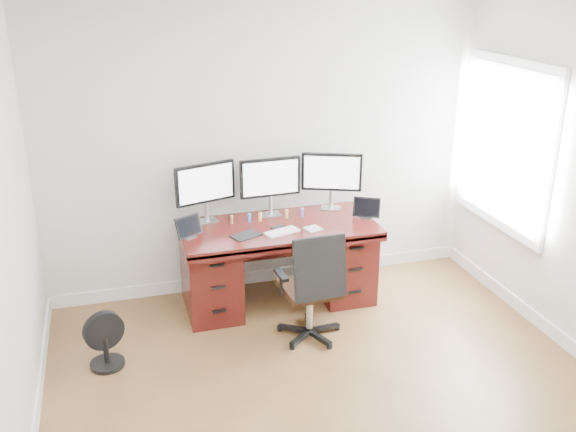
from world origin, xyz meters
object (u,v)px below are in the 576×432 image
object	(u,v)px
office_chair	(312,304)
keyboard	(282,232)
monitor_center	(270,180)
desk	(278,260)
floor_fan	(105,341)

from	to	relation	value
office_chair	keyboard	bearing A→B (deg)	98.54
office_chair	monitor_center	distance (m)	1.21
desk	floor_fan	world-z (taller)	desk
desk	monitor_center	bearing A→B (deg)	89.99
desk	monitor_center	world-z (taller)	monitor_center
monitor_center	keyboard	world-z (taller)	monitor_center
floor_fan	monitor_center	bearing A→B (deg)	11.60
monitor_center	office_chair	bearing A→B (deg)	-86.43
desk	monitor_center	distance (m)	0.72
monitor_center	keyboard	distance (m)	0.55
keyboard	desk	bearing A→B (deg)	67.21
desk	office_chair	bearing A→B (deg)	-82.38
floor_fan	keyboard	xyz separation A→B (m)	(1.51, 0.44, 0.54)
floor_fan	keyboard	size ratio (longest dim) A/B	1.51
floor_fan	monitor_center	distance (m)	1.96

